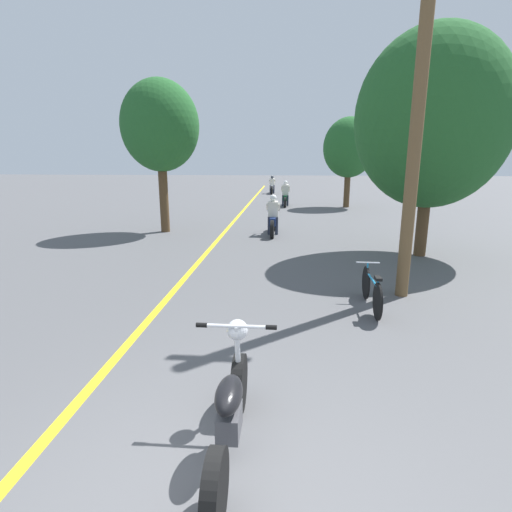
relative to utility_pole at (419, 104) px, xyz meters
The scene contains 10 objects.
lane_stripe_center 9.38m from the utility_pole, 121.86° to the left, with size 0.14×48.00×0.01m, color yellow.
utility_pole is the anchor object (origin of this frame).
roadside_tree_right_near 3.74m from the utility_pole, 67.77° to the left, with size 3.98×3.58×5.92m.
roadside_tree_right_far 14.64m from the utility_pole, 86.43° to the left, with size 2.74×2.47×4.76m.
roadside_tree_left 9.38m from the utility_pole, 136.19° to the left, with size 2.73×2.45×5.30m.
motorcycle_foreground 6.20m from the utility_pole, 121.15° to the right, with size 0.80×2.06×1.07m.
motorcycle_rider_lead 7.50m from the utility_pole, 114.10° to the left, with size 0.50×2.04×1.41m.
motorcycle_rider_mid 15.33m from the utility_pole, 99.33° to the left, with size 0.50×1.96×1.41m.
motorcycle_rider_far 23.30m from the utility_pole, 98.72° to the left, with size 0.50×2.17×1.34m.
bicycle_parked 3.41m from the utility_pole, 134.26° to the right, with size 0.44×1.68×0.74m.
Camera 1 is at (0.60, -2.36, 2.66)m, focal length 28.00 mm.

